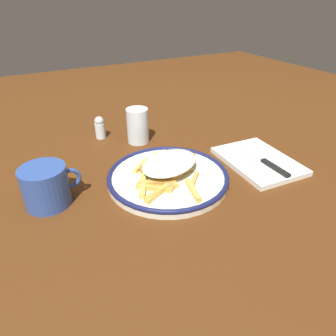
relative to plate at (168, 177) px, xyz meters
The scene contains 9 objects.
ground_plane 0.01m from the plate, ahead, with size 2.60×2.60×0.00m, color #4E2910.
plate is the anchor object (origin of this frame).
fries_heap 0.02m from the plate, 77.81° to the left, with size 0.20×0.23×0.04m.
napkin 0.25m from the plate, ahead, with size 0.16×0.22×0.01m, color white.
fork 0.23m from the plate, ahead, with size 0.02×0.18×0.00m.
knife 0.26m from the plate, 12.33° to the right, with size 0.02×0.21×0.01m.
water_glass 0.24m from the plate, 83.83° to the left, with size 0.06×0.06×0.10m, color silver.
coffee_mug 0.27m from the plate, behind, with size 0.12×0.10×0.09m.
salt_shaker 0.33m from the plate, 101.76° to the left, with size 0.03×0.03×0.07m.
Camera 1 is at (-0.29, -0.54, 0.40)m, focal length 32.44 mm.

